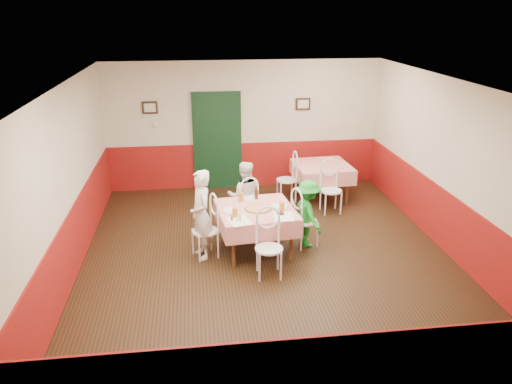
{
  "coord_description": "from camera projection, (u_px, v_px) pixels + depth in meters",
  "views": [
    {
      "loc": [
        -1.11,
        -7.22,
        3.86
      ],
      "look_at": [
        -0.15,
        0.24,
        1.05
      ],
      "focal_mm": 35.0,
      "sensor_mm": 36.0,
      "label": 1
    }
  ],
  "objects": [
    {
      "name": "shaker_b",
      "position": [
        240.0,
        219.0,
        7.62
      ],
      "size": [
        0.04,
        0.04,
        0.09
      ],
      "primitive_type": "cylinder",
      "rotation": [
        0.0,
        0.0,
        0.1
      ],
      "color": "silver",
      "rests_on": "main_table"
    },
    {
      "name": "right_wall",
      "position": [
        451.0,
        168.0,
        8.06
      ],
      "size": [
        0.1,
        7.0,
        2.8
      ],
      "primitive_type": "cube",
      "color": "beige",
      "rests_on": "ground"
    },
    {
      "name": "glass_c",
      "position": [
        241.0,
        197.0,
        8.41
      ],
      "size": [
        0.08,
        0.08,
        0.14
      ],
      "primitive_type": "cylinder",
      "rotation": [
        0.0,
        0.0,
        0.1
      ],
      "color": "#BF7219",
      "rests_on": "main_table"
    },
    {
      "name": "pizza",
      "position": [
        258.0,
        208.0,
        8.1
      ],
      "size": [
        0.45,
        0.45,
        0.03
      ],
      "primitive_type": "cylinder",
      "rotation": [
        0.0,
        0.0,
        0.1
      ],
      "color": "#B74723",
      "rests_on": "main_table"
    },
    {
      "name": "chair_far",
      "position": [
        245.0,
        207.0,
        9.01
      ],
      "size": [
        0.53,
        0.53,
        0.9
      ],
      "primitive_type": null,
      "rotation": [
        0.0,
        0.0,
        3.48
      ],
      "color": "white",
      "rests_on": "ground"
    },
    {
      "name": "back_wall",
      "position": [
        244.0,
        125.0,
        10.96
      ],
      "size": [
        6.0,
        0.1,
        2.8
      ],
      "primitive_type": "cube",
      "color": "beige",
      "rests_on": "ground"
    },
    {
      "name": "glass_a",
      "position": [
        235.0,
        212.0,
        7.78
      ],
      "size": [
        0.09,
        0.09,
        0.15
      ],
      "primitive_type": "cylinder",
      "rotation": [
        0.0,
        0.0,
        0.1
      ],
      "color": "#BF7219",
      "rests_on": "main_table"
    },
    {
      "name": "thermostat",
      "position": [
        156.0,
        124.0,
        10.65
      ],
      "size": [
        0.1,
        0.03,
        0.1
      ],
      "primitive_type": "cube",
      "color": "white",
      "rests_on": "back_wall"
    },
    {
      "name": "left_wall",
      "position": [
        67.0,
        184.0,
        7.35
      ],
      "size": [
        0.1,
        7.0,
        2.8
      ],
      "primitive_type": "cube",
      "color": "beige",
      "rests_on": "ground"
    },
    {
      "name": "wainscot_front",
      "position": [
        321.0,
        379.0,
        4.78
      ],
      "size": [
        6.0,
        0.03,
        1.0
      ],
      "primitive_type": "cube",
      "color": "maroon",
      "rests_on": "ground"
    },
    {
      "name": "chair_second_a",
      "position": [
        287.0,
        180.0,
        10.41
      ],
      "size": [
        0.44,
        0.44,
        0.9
      ],
      "primitive_type": null,
      "rotation": [
        0.0,
        0.0,
        -1.52
      ],
      "color": "white",
      "rests_on": "ground"
    },
    {
      "name": "ceiling",
      "position": [
        269.0,
        84.0,
        7.22
      ],
      "size": [
        7.0,
        7.0,
        0.0
      ],
      "primitive_type": "plane",
      "color": "white",
      "rests_on": "back_wall"
    },
    {
      "name": "picture_right",
      "position": [
        303.0,
        104.0,
        10.91
      ],
      "size": [
        0.32,
        0.03,
        0.26
      ],
      "primitive_type": "cube",
      "color": "black",
      "rests_on": "back_wall"
    },
    {
      "name": "chair_right",
      "position": [
        305.0,
        221.0,
        8.42
      ],
      "size": [
        0.53,
        0.53,
        0.9
      ],
      "primitive_type": null,
      "rotation": [
        0.0,
        0.0,
        1.89
      ],
      "color": "white",
      "rests_on": "ground"
    },
    {
      "name": "plate_left",
      "position": [
        230.0,
        210.0,
        8.05
      ],
      "size": [
        0.27,
        0.27,
        0.01
      ],
      "primitive_type": "cylinder",
      "rotation": [
        0.0,
        0.0,
        0.1
      ],
      "color": "white",
      "rests_on": "main_table"
    },
    {
      "name": "glass_b",
      "position": [
        282.0,
        207.0,
        8.0
      ],
      "size": [
        0.09,
        0.09,
        0.15
      ],
      "primitive_type": "cylinder",
      "rotation": [
        0.0,
        0.0,
        0.1
      ],
      "color": "#BF7219",
      "rests_on": "main_table"
    },
    {
      "name": "main_table",
      "position": [
        256.0,
        230.0,
        8.26
      ],
      "size": [
        1.34,
        1.34,
        0.77
      ],
      "primitive_type": "cube",
      "rotation": [
        0.0,
        0.0,
        0.1
      ],
      "color": "red",
      "rests_on": "ground"
    },
    {
      "name": "beer_bottle",
      "position": [
        256.0,
        194.0,
        8.47
      ],
      "size": [
        0.06,
        0.06,
        0.22
      ],
      "primitive_type": "cylinder",
      "rotation": [
        0.0,
        0.0,
        0.1
      ],
      "color": "#381C0A",
      "rests_on": "main_table"
    },
    {
      "name": "floor",
      "position": [
        267.0,
        256.0,
        8.2
      ],
      "size": [
        7.0,
        7.0,
        0.0
      ],
      "primitive_type": "plane",
      "color": "black",
      "rests_on": "ground"
    },
    {
      "name": "picture_left",
      "position": [
        150.0,
        108.0,
        10.51
      ],
      "size": [
        0.32,
        0.03,
        0.26
      ],
      "primitive_type": "cube",
      "color": "black",
      "rests_on": "back_wall"
    },
    {
      "name": "plate_right",
      "position": [
        280.0,
        206.0,
        8.22
      ],
      "size": [
        0.27,
        0.27,
        0.01
      ],
      "primitive_type": "cylinder",
      "rotation": [
        0.0,
        0.0,
        0.1
      ],
      "color": "white",
      "rests_on": "main_table"
    },
    {
      "name": "diner_right",
      "position": [
        308.0,
        214.0,
        8.38
      ],
      "size": [
        0.61,
        0.84,
        1.17
      ],
      "primitive_type": "imported",
      "rotation": [
        0.0,
        0.0,
        1.83
      ],
      "color": "gray",
      "rests_on": "ground"
    },
    {
      "name": "wainscot_back",
      "position": [
        244.0,
        165.0,
        11.26
      ],
      "size": [
        6.0,
        0.03,
        1.0
      ],
      "primitive_type": "cube",
      "color": "maroon",
      "rests_on": "ground"
    },
    {
      "name": "wainscot_right",
      "position": [
        443.0,
        219.0,
        8.38
      ],
      "size": [
        0.03,
        7.0,
        1.0
      ],
      "primitive_type": "cube",
      "color": "maroon",
      "rests_on": "ground"
    },
    {
      "name": "menu_left",
      "position": [
        239.0,
        221.0,
        7.66
      ],
      "size": [
        0.39,
        0.46,
        0.0
      ],
      "primitive_type": "cube",
      "rotation": [
        0.0,
        0.0,
        0.24
      ],
      "color": "white",
      "rests_on": "main_table"
    },
    {
      "name": "shaker_a",
      "position": [
        237.0,
        218.0,
        7.64
      ],
      "size": [
        0.04,
        0.04,
        0.09
      ],
      "primitive_type": "cylinder",
      "rotation": [
        0.0,
        0.0,
        0.1
      ],
      "color": "silver",
      "rests_on": "main_table"
    },
    {
      "name": "diner_far",
      "position": [
        245.0,
        196.0,
        8.99
      ],
      "size": [
        0.66,
        0.54,
        1.29
      ],
      "primitive_type": "imported",
      "rotation": [
        0.0,
        0.0,
        3.06
      ],
      "color": "gray",
      "rests_on": "ground"
    },
    {
      "name": "menu_right",
      "position": [
        284.0,
        216.0,
        7.84
      ],
      "size": [
        0.34,
        0.43,
        0.0
      ],
      "primitive_type": "cube",
      "rotation": [
        0.0,
        0.0,
        -0.11
      ],
      "color": "white",
      "rests_on": "main_table"
    },
    {
      "name": "second_table",
      "position": [
        321.0,
        182.0,
        10.53
      ],
      "size": [
        1.18,
        1.18,
        0.77
      ],
      "primitive_type": "cube",
      "rotation": [
        0.0,
        0.0,
        0.05
      ],
      "color": "red",
      "rests_on": "ground"
    },
    {
      "name": "shaker_c",
      "position": [
        232.0,
        218.0,
        7.66
      ],
      "size": [
        0.04,
        0.04,
        0.09
      ],
      "primitive_type": "cylinder",
      "rotation": [
        0.0,
        0.0,
        0.1
      ],
      "color": "#B23319",
      "rests_on": "main_table"
    },
    {
      "name": "chair_second_b",
      "position": [
        331.0,
        191.0,
        9.81
      ],
      "size": [
        0.44,
        0.44,
        0.9
      ],
      "primitive_type": null,
      "rotation": [
        0.0,
        0.0,
        0.05
      ],
      "color": "white",
      "rests_on": "ground"
    },
    {
      "name": "chair_left",
      "position": [
        205.0,
        231.0,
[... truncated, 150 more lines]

